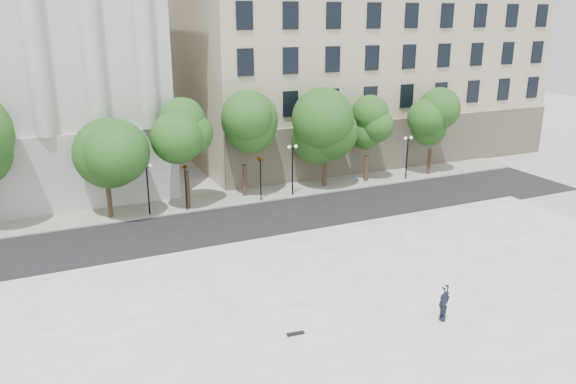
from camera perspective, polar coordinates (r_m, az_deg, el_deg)
name	(u,v)px	position (r m, az deg, el deg)	size (l,w,h in m)	color
ground	(372,361)	(25.64, 8.49, -16.58)	(160.00, 160.00, 0.00)	#B1AFA7
plaza	(338,323)	(27.67, 5.09, -13.12)	(44.00, 22.00, 0.45)	white
street	(235,226)	(40.19, -5.44, -3.41)	(60.00, 8.00, 0.02)	black
far_sidewalk	(210,201)	(45.58, -7.92, -0.89)	(60.00, 4.00, 0.12)	#B5B2A7
building_east	(340,45)	(65.02, 5.27, 14.63)	(36.00, 26.15, 23.00)	beige
traffic_light_west	(185,165)	(42.42, -10.47, 2.67)	(0.87, 1.67, 4.16)	black
traffic_light_east	(260,156)	(44.17, -2.83, 3.64)	(0.70, 1.88, 4.24)	black
person_lying	(442,316)	(28.17, 15.42, -12.04)	(0.65, 0.43, 1.80)	black
skateboard	(296,334)	(26.26, 0.77, -14.19)	(0.82, 0.21, 0.08)	black
street_trees	(197,140)	(43.52, -9.21, 5.25)	(44.35, 5.12, 8.24)	#382619
lamp_posts	(213,171)	(43.46, -7.60, 2.15)	(37.81, 0.28, 4.47)	black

